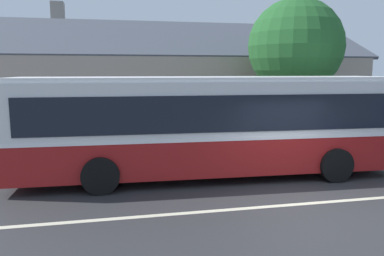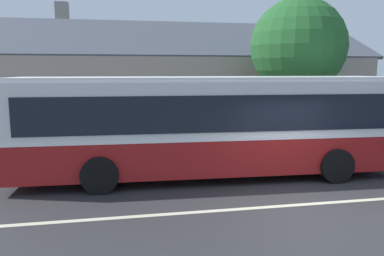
% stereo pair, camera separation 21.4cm
% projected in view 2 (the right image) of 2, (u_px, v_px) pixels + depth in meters
% --- Properties ---
extents(ground_plane, '(300.00, 300.00, 0.00)m').
position_uv_depth(ground_plane, '(306.00, 204.00, 9.09)').
color(ground_plane, '#2D2D30').
extents(sidewalk_far, '(60.00, 3.00, 0.15)m').
position_uv_depth(sidewalk_far, '(233.00, 150.00, 14.91)').
color(sidewalk_far, '#ADAAA3').
rests_on(sidewalk_far, ground).
extents(lane_divider_stripe, '(60.00, 0.16, 0.01)m').
position_uv_depth(lane_divider_stripe, '(306.00, 204.00, 9.09)').
color(lane_divider_stripe, beige).
rests_on(lane_divider_stripe, ground).
extents(community_building, '(21.15, 9.91, 7.03)m').
position_uv_depth(community_building, '(164.00, 90.00, 21.96)').
color(community_building, gray).
rests_on(community_building, ground).
extents(transit_bus, '(11.60, 3.08, 3.04)m').
position_uv_depth(transit_bus, '(209.00, 123.00, 11.34)').
color(transit_bus, maroon).
rests_on(transit_bus, ground).
extents(street_tree_primary, '(3.94, 3.94, 6.19)m').
position_uv_depth(street_tree_primary, '(300.00, 50.00, 15.54)').
color(street_tree_primary, '#4C3828').
rests_on(street_tree_primary, ground).
extents(bus_stop_sign, '(0.36, 0.07, 2.40)m').
position_uv_depth(bus_stop_sign, '(366.00, 111.00, 14.63)').
color(bus_stop_sign, gray).
rests_on(bus_stop_sign, sidewalk_far).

